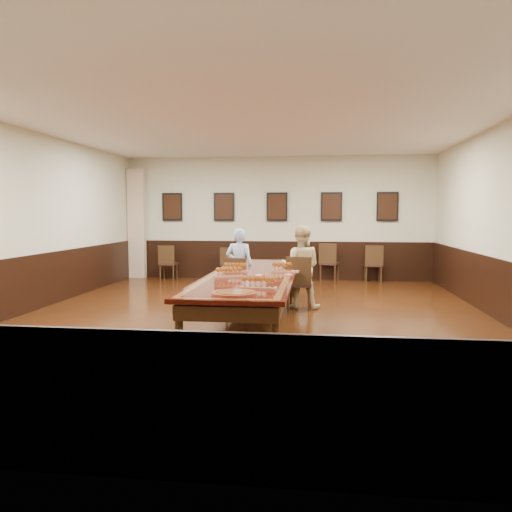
# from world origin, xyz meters

# --- Properties ---
(floor) EXTENTS (8.00, 10.00, 0.02)m
(floor) POSITION_xyz_m (0.00, 0.00, -0.01)
(floor) COLOR black
(floor) RESTS_ON ground
(ceiling) EXTENTS (8.00, 10.00, 0.02)m
(ceiling) POSITION_xyz_m (0.00, 0.00, 3.21)
(ceiling) COLOR white
(ceiling) RESTS_ON floor
(wall_back) EXTENTS (8.00, 0.02, 3.20)m
(wall_back) POSITION_xyz_m (0.00, 5.01, 1.60)
(wall_back) COLOR beige
(wall_back) RESTS_ON floor
(wall_front) EXTENTS (8.00, 0.02, 3.20)m
(wall_front) POSITION_xyz_m (0.00, -5.01, 1.60)
(wall_front) COLOR beige
(wall_front) RESTS_ON floor
(wall_left) EXTENTS (0.02, 10.00, 3.20)m
(wall_left) POSITION_xyz_m (-4.01, 0.00, 1.60)
(wall_left) COLOR beige
(wall_left) RESTS_ON floor
(chair_man) EXTENTS (0.48, 0.51, 0.91)m
(chair_man) POSITION_xyz_m (-0.43, 1.20, 0.46)
(chair_man) COLOR black
(chair_man) RESTS_ON floor
(chair_woman) EXTENTS (0.49, 0.53, 0.97)m
(chair_woman) POSITION_xyz_m (0.74, 0.97, 0.48)
(chair_woman) COLOR black
(chair_woman) RESTS_ON floor
(spare_chair_a) EXTENTS (0.43, 0.47, 0.91)m
(spare_chair_a) POSITION_xyz_m (-2.80, 4.51, 0.45)
(spare_chair_a) COLOR black
(spare_chair_a) RESTS_ON floor
(spare_chair_b) EXTENTS (0.42, 0.45, 0.85)m
(spare_chair_b) POSITION_xyz_m (-1.24, 4.79, 0.42)
(spare_chair_b) COLOR black
(spare_chair_b) RESTS_ON floor
(spare_chair_c) EXTENTS (0.56, 0.59, 0.97)m
(spare_chair_c) POSITION_xyz_m (1.36, 4.84, 0.49)
(spare_chair_c) COLOR black
(spare_chair_c) RESTS_ON floor
(spare_chair_d) EXTENTS (0.44, 0.48, 0.94)m
(spare_chair_d) POSITION_xyz_m (2.45, 4.68, 0.47)
(spare_chair_d) COLOR black
(spare_chair_d) RESTS_ON floor
(person_man) EXTENTS (0.57, 0.41, 1.46)m
(person_man) POSITION_xyz_m (-0.42, 1.30, 0.73)
(person_man) COLOR #5279CE
(person_man) RESTS_ON floor
(person_woman) EXTENTS (0.80, 0.64, 1.51)m
(person_woman) POSITION_xyz_m (0.75, 1.08, 0.76)
(person_woman) COLOR beige
(person_woman) RESTS_ON floor
(pink_phone) EXTENTS (0.14, 0.15, 0.01)m
(pink_phone) POSITION_xyz_m (0.60, -0.09, 0.76)
(pink_phone) COLOR #F852B9
(pink_phone) RESTS_ON conference_table
(curtain) EXTENTS (0.45, 0.18, 2.90)m
(curtain) POSITION_xyz_m (-3.75, 4.82, 1.45)
(curtain) COLOR #C8AA89
(curtain) RESTS_ON floor
(wainscoting) EXTENTS (8.00, 10.00, 1.00)m
(wainscoting) POSITION_xyz_m (0.00, 0.00, 0.50)
(wainscoting) COLOR black
(wainscoting) RESTS_ON floor
(conference_table) EXTENTS (1.40, 5.00, 0.76)m
(conference_table) POSITION_xyz_m (0.00, 0.00, 0.61)
(conference_table) COLOR black
(conference_table) RESTS_ON floor
(posters) EXTENTS (6.14, 0.04, 0.74)m
(posters) POSITION_xyz_m (0.00, 4.94, 1.90)
(posters) COLOR black
(posters) RESTS_ON wall_back
(flight_a) EXTENTS (0.43, 0.17, 0.16)m
(flight_a) POSITION_xyz_m (-0.32, 0.26, 0.82)
(flight_a) COLOR #9C5C41
(flight_a) RESTS_ON conference_table
(flight_b) EXTENTS (0.46, 0.15, 0.17)m
(flight_b) POSITION_xyz_m (0.50, 0.27, 0.83)
(flight_b) COLOR #9C5C41
(flight_b) RESTS_ON conference_table
(flight_c) EXTENTS (0.45, 0.29, 0.16)m
(flight_c) POSITION_xyz_m (-0.30, -0.47, 0.83)
(flight_c) COLOR #9C5C41
(flight_c) RESTS_ON conference_table
(flight_d) EXTENTS (0.49, 0.20, 0.18)m
(flight_d) POSITION_xyz_m (0.29, -1.60, 0.83)
(flight_d) COLOR #9C5C41
(flight_d) RESTS_ON conference_table
(red_plate_grp) EXTENTS (0.20, 0.20, 0.03)m
(red_plate_grp) POSITION_xyz_m (0.14, -0.31, 0.76)
(red_plate_grp) COLOR #B10B0D
(red_plate_grp) RESTS_ON conference_table
(carved_platter) EXTENTS (0.71, 0.71, 0.04)m
(carved_platter) POSITION_xyz_m (0.05, -2.11, 0.77)
(carved_platter) COLOR #5C1C12
(carved_platter) RESTS_ON conference_table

